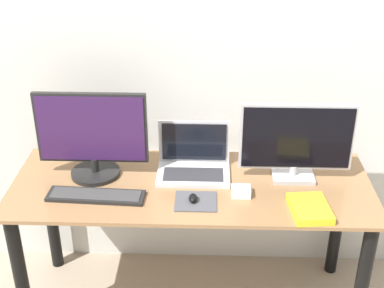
{
  "coord_description": "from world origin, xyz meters",
  "views": [
    {
      "loc": [
        0.07,
        -1.79,
        2.03
      ],
      "look_at": [
        0.0,
        0.33,
        0.92
      ],
      "focal_mm": 50.0,
      "sensor_mm": 36.0,
      "label": 1
    }
  ],
  "objects_px": {
    "power_brick": "(241,191)",
    "monitor_left": "(92,136)",
    "laptop": "(194,161)",
    "book": "(310,209)",
    "mouse": "(193,198)",
    "monitor_right": "(296,141)",
    "keyboard": "(96,196)"
  },
  "relations": [
    {
      "from": "monitor_left",
      "to": "power_brick",
      "type": "relative_size",
      "value": 6.01
    },
    {
      "from": "mouse",
      "to": "book",
      "type": "distance_m",
      "value": 0.5
    },
    {
      "from": "laptop",
      "to": "mouse",
      "type": "bearing_deg",
      "value": -88.94
    },
    {
      "from": "laptop",
      "to": "mouse",
      "type": "xyz_separation_m",
      "value": [
        0.0,
        -0.26,
        -0.04
      ]
    },
    {
      "from": "laptop",
      "to": "keyboard",
      "type": "height_order",
      "value": "laptop"
    },
    {
      "from": "monitor_left",
      "to": "monitor_right",
      "type": "height_order",
      "value": "monitor_left"
    },
    {
      "from": "keyboard",
      "to": "monitor_left",
      "type": "bearing_deg",
      "value": 101.18
    },
    {
      "from": "monitor_right",
      "to": "mouse",
      "type": "height_order",
      "value": "monitor_right"
    },
    {
      "from": "monitor_left",
      "to": "mouse",
      "type": "distance_m",
      "value": 0.55
    },
    {
      "from": "book",
      "to": "power_brick",
      "type": "distance_m",
      "value": 0.31
    },
    {
      "from": "keyboard",
      "to": "book",
      "type": "relative_size",
      "value": 1.95
    },
    {
      "from": "laptop",
      "to": "power_brick",
      "type": "height_order",
      "value": "laptop"
    },
    {
      "from": "mouse",
      "to": "power_brick",
      "type": "height_order",
      "value": "power_brick"
    },
    {
      "from": "monitor_left",
      "to": "monitor_right",
      "type": "relative_size",
      "value": 0.99
    },
    {
      "from": "laptop",
      "to": "book",
      "type": "relative_size",
      "value": 1.53
    },
    {
      "from": "monitor_right",
      "to": "laptop",
      "type": "distance_m",
      "value": 0.49
    },
    {
      "from": "monitor_right",
      "to": "laptop",
      "type": "height_order",
      "value": "monitor_right"
    },
    {
      "from": "mouse",
      "to": "monitor_left",
      "type": "bearing_deg",
      "value": 154.99
    },
    {
      "from": "monitor_right",
      "to": "laptop",
      "type": "relative_size",
      "value": 1.51
    },
    {
      "from": "power_brick",
      "to": "monitor_left",
      "type": "bearing_deg",
      "value": 166.95
    },
    {
      "from": "keyboard",
      "to": "book",
      "type": "xyz_separation_m",
      "value": [
        0.93,
        -0.08,
        0.01
      ]
    },
    {
      "from": "keyboard",
      "to": "book",
      "type": "bearing_deg",
      "value": -4.97
    },
    {
      "from": "monitor_left",
      "to": "keyboard",
      "type": "distance_m",
      "value": 0.28
    },
    {
      "from": "book",
      "to": "laptop",
      "type": "bearing_deg",
      "value": 147.27
    },
    {
      "from": "monitor_left",
      "to": "book",
      "type": "relative_size",
      "value": 2.28
    },
    {
      "from": "book",
      "to": "mouse",
      "type": "bearing_deg",
      "value": 173.18
    },
    {
      "from": "monitor_right",
      "to": "power_brick",
      "type": "bearing_deg",
      "value": -147.81
    },
    {
      "from": "book",
      "to": "monitor_right",
      "type": "bearing_deg",
      "value": 97.02
    },
    {
      "from": "laptop",
      "to": "power_brick",
      "type": "bearing_deg",
      "value": -43.03
    },
    {
      "from": "laptop",
      "to": "monitor_left",
      "type": "bearing_deg",
      "value": -174.56
    },
    {
      "from": "monitor_left",
      "to": "mouse",
      "type": "bearing_deg",
      "value": -25.01
    },
    {
      "from": "monitor_right",
      "to": "keyboard",
      "type": "distance_m",
      "value": 0.94
    }
  ]
}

